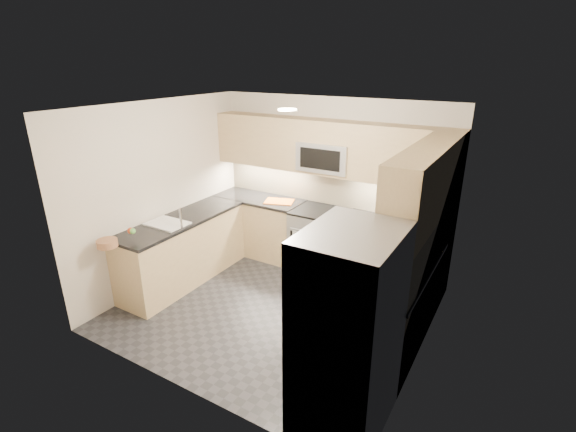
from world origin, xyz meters
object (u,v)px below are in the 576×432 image
Objects in this scene: refrigerator at (348,333)px; cutting_board at (279,201)px; utensil_bowl at (425,224)px; gas_range at (320,241)px; fruit_basket at (107,243)px; microwave at (326,157)px.

refrigerator is 3.25m from cutting_board.
gas_range is at bearing -178.50° from utensil_bowl.
gas_range is 2.86m from refrigerator.
fruit_basket is at bearing 179.17° from refrigerator.
fruit_basket is (-1.58, -2.38, 0.53)m from gas_range.
refrigerator is at bearing -90.43° from utensil_bowl.
cutting_board is at bearing -179.22° from utensil_bowl.
cutting_board is (-2.18, -0.03, -0.06)m from utensil_bowl.
fruit_basket reaches higher than gas_range.
microwave is at bearing 9.33° from cutting_board.
fruit_basket is (-0.87, -2.39, 0.04)m from cutting_board.
utensil_bowl is at bearing 89.57° from refrigerator.
microwave is 3.05m from fruit_basket.
utensil_bowl is (0.02, 2.46, 0.11)m from refrigerator.
refrigerator is at bearing -60.38° from microwave.
gas_range is 3.86× the size of fruit_basket.
utensil_bowl is 2.18m from cutting_board.
fruit_basket is at bearing -122.19° from microwave.
cutting_board is at bearing -170.67° from microwave.
cutting_board is (-0.71, 0.01, 0.49)m from gas_range.
utensil_bowl is at bearing 38.46° from fruit_basket.
microwave is (0.00, 0.12, 1.24)m from gas_range.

